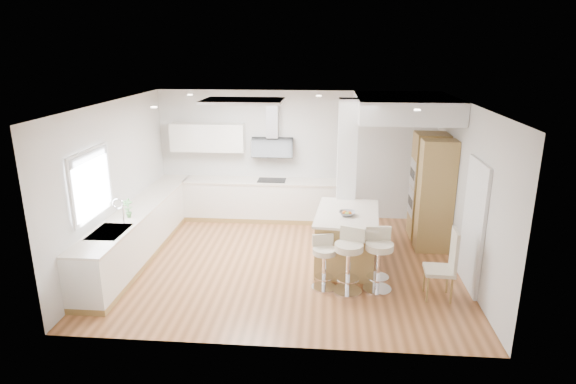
# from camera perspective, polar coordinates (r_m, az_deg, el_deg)

# --- Properties ---
(ground) EXTENTS (6.00, 6.00, 0.00)m
(ground) POSITION_cam_1_polar(r_m,az_deg,el_deg) (8.64, -0.26, -8.37)
(ground) COLOR #A96A3E
(ground) RESTS_ON ground
(ceiling) EXTENTS (6.00, 5.00, 0.02)m
(ceiling) POSITION_cam_1_polar(r_m,az_deg,el_deg) (8.64, -0.26, -8.37)
(ceiling) COLOR silver
(ceiling) RESTS_ON ground
(wall_back) EXTENTS (6.00, 0.04, 2.80)m
(wall_back) POSITION_cam_1_polar(r_m,az_deg,el_deg) (10.56, 0.93, 4.37)
(wall_back) COLOR beige
(wall_back) RESTS_ON ground
(wall_left) EXTENTS (0.04, 5.00, 2.80)m
(wall_left) POSITION_cam_1_polar(r_m,az_deg,el_deg) (8.91, -19.86, 0.99)
(wall_left) COLOR beige
(wall_left) RESTS_ON ground
(wall_right) EXTENTS (0.04, 5.00, 2.80)m
(wall_right) POSITION_cam_1_polar(r_m,az_deg,el_deg) (8.43, 20.48, 0.06)
(wall_right) COLOR beige
(wall_right) RESTS_ON ground
(skylight) EXTENTS (4.10, 2.10, 0.06)m
(skylight) POSITION_cam_1_polar(r_m,az_deg,el_deg) (8.56, -5.29, 10.67)
(skylight) COLOR white
(skylight) RESTS_ON ground
(window_left) EXTENTS (0.06, 1.28, 1.07)m
(window_left) POSITION_cam_1_polar(r_m,az_deg,el_deg) (8.04, -22.37, 1.25)
(window_left) COLOR silver
(window_left) RESTS_ON ground
(doorway_right) EXTENTS (0.05, 1.00, 2.10)m
(doorway_right) POSITION_cam_1_polar(r_m,az_deg,el_deg) (8.00, 21.11, -3.92)
(doorway_right) COLOR #4E463D
(doorway_right) RESTS_ON ground
(counter_left) EXTENTS (0.63, 4.50, 1.35)m
(counter_left) POSITION_cam_1_polar(r_m,az_deg,el_deg) (9.28, -17.02, -4.25)
(counter_left) COLOR #A48246
(counter_left) RESTS_ON ground
(counter_back) EXTENTS (3.62, 0.63, 2.50)m
(counter_back) POSITION_cam_1_polar(r_m,az_deg,el_deg) (10.57, -4.14, 0.39)
(counter_back) COLOR #A48246
(counter_back) RESTS_ON ground
(pillar) EXTENTS (0.35, 0.35, 2.80)m
(pillar) POSITION_cam_1_polar(r_m,az_deg,el_deg) (9.03, 6.92, 2.10)
(pillar) COLOR white
(pillar) RESTS_ON ground
(soffit) EXTENTS (1.78, 2.20, 0.40)m
(soffit) POSITION_cam_1_polar(r_m,az_deg,el_deg) (9.35, 13.62, 9.75)
(soffit) COLOR silver
(soffit) RESTS_ON ground
(oven_column) EXTENTS (0.63, 1.21, 2.10)m
(oven_column) POSITION_cam_1_polar(r_m,az_deg,el_deg) (9.60, 16.54, 0.22)
(oven_column) COLOR #A48246
(oven_column) RESTS_ON ground
(peninsula) EXTENTS (1.18, 1.66, 1.03)m
(peninsula) POSITION_cam_1_polar(r_m,az_deg,el_deg) (8.48, 6.95, -5.42)
(peninsula) COLOR #A48246
(peninsula) RESTS_ON ground
(bar_stool_a) EXTENTS (0.46, 0.46, 0.86)m
(bar_stool_a) POSITION_cam_1_polar(r_m,az_deg,el_deg) (7.63, 4.30, -7.99)
(bar_stool_a) COLOR silver
(bar_stool_a) RESTS_ON ground
(bar_stool_b) EXTENTS (0.59, 0.59, 1.03)m
(bar_stool_b) POSITION_cam_1_polar(r_m,az_deg,el_deg) (7.52, 7.23, -7.70)
(bar_stool_b) COLOR silver
(bar_stool_b) RESTS_ON ground
(bar_stool_c) EXTENTS (0.48, 0.48, 1.01)m
(bar_stool_c) POSITION_cam_1_polar(r_m,az_deg,el_deg) (7.65, 10.69, -7.51)
(bar_stool_c) COLOR silver
(bar_stool_c) RESTS_ON ground
(dining_chair) EXTENTS (0.45, 0.45, 1.11)m
(dining_chair) POSITION_cam_1_polar(r_m,az_deg,el_deg) (7.64, 18.28, -7.90)
(dining_chair) COLOR beige
(dining_chair) RESTS_ON ground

